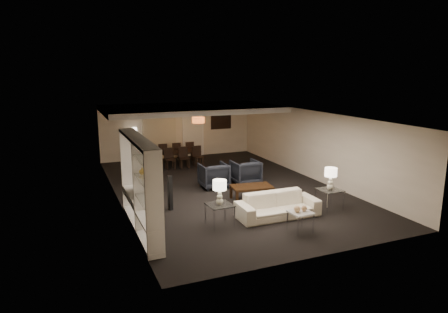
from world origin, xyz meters
TOP-DOWN VIEW (x-y plane):
  - floor at (0.00, 0.00)m, footprint 11.00×11.00m
  - ceiling at (0.00, 0.00)m, footprint 7.00×11.00m
  - wall_back at (0.00, 5.50)m, footprint 7.00×0.02m
  - wall_front at (0.00, -5.50)m, footprint 7.00×0.02m
  - wall_left at (-3.50, 0.00)m, footprint 0.02×11.00m
  - wall_right at (3.50, 0.00)m, footprint 0.02×11.00m
  - ceiling_soffit at (0.00, 3.50)m, footprint 7.00×4.00m
  - curtains at (-0.90, 5.42)m, footprint 1.50×0.12m
  - door at (0.70, 5.47)m, footprint 0.90×0.05m
  - painting at (2.10, 5.46)m, footprint 0.95×0.04m
  - media_unit at (-3.31, -2.60)m, footprint 0.38×3.40m
  - pendant_light at (0.30, 3.50)m, footprint 0.52×0.52m
  - sofa at (0.31, -3.07)m, footprint 2.26×0.91m
  - coffee_table at (0.31, -1.47)m, footprint 1.31×0.86m
  - armchair_left at (-0.29, 0.23)m, footprint 0.91×0.93m
  - armchair_right at (0.91, 0.23)m, footprint 0.90×0.92m
  - side_table_left at (-1.39, -3.07)m, footprint 0.65×0.65m
  - side_table_right at (2.01, -3.07)m, footprint 0.63×0.63m
  - table_lamp_left at (-1.39, -3.07)m, footprint 0.39×0.39m
  - table_lamp_right at (2.01, -3.07)m, footprint 0.39×0.39m
  - marble_table at (0.31, -4.17)m, footprint 0.54×0.54m
  - gold_gourd_a at (0.21, -4.17)m, footprint 0.16×0.16m
  - gold_gourd_b at (0.41, -4.17)m, footprint 0.14×0.14m
  - television at (-3.28, -1.94)m, footprint 1.10×0.14m
  - vase_blue at (-3.31, -3.90)m, footprint 0.17×0.17m
  - vase_amber at (-3.31, -3.06)m, footprint 0.15×0.15m
  - floor_speaker at (-2.25, -1.42)m, footprint 0.14×0.14m
  - dining_table at (-0.39, 3.96)m, footprint 1.72×1.07m
  - chair_nl at (-0.99, 3.31)m, footprint 0.41×0.41m
  - chair_nm at (-0.39, 3.31)m, footprint 0.41×0.41m
  - chair_nr at (0.21, 3.31)m, footprint 0.40×0.40m
  - chair_fl at (-0.99, 4.61)m, footprint 0.41×0.41m
  - chair_fm at (-0.39, 4.61)m, footprint 0.41×0.41m
  - chair_fr at (0.21, 4.61)m, footprint 0.40×0.40m
  - floor_lamp at (-2.04, 5.17)m, footprint 0.24×0.24m

SIDE VIEW (x-z plane):
  - floor at x=0.00m, z-range 0.00..0.00m
  - coffee_table at x=0.31m, z-range 0.00..0.44m
  - marble_table at x=0.31m, z-range 0.00..0.52m
  - dining_table at x=-0.39m, z-range 0.00..0.57m
  - side_table_left at x=-1.39m, z-range 0.00..0.58m
  - side_table_right at x=2.01m, z-range 0.00..0.58m
  - sofa at x=0.31m, z-range 0.00..0.66m
  - armchair_left at x=-0.29m, z-range 0.00..0.84m
  - armchair_right at x=0.91m, z-range 0.00..0.84m
  - chair_nl at x=-0.99m, z-range 0.00..0.85m
  - chair_nm at x=-0.39m, z-range 0.00..0.85m
  - chair_nr at x=0.21m, z-range 0.00..0.85m
  - chair_fl at x=-0.99m, z-range 0.00..0.85m
  - chair_fm at x=-0.39m, z-range 0.00..0.85m
  - chair_fr at x=0.21m, z-range 0.00..0.85m
  - floor_speaker at x=-2.25m, z-range 0.00..1.01m
  - gold_gourd_b at x=0.41m, z-range 0.52..0.66m
  - gold_gourd_a at x=0.21m, z-range 0.52..0.68m
  - floor_lamp at x=-2.04m, z-range 0.00..1.52m
  - table_lamp_left at x=-1.39m, z-range 0.58..1.22m
  - table_lamp_right at x=2.01m, z-range 0.58..1.22m
  - door at x=0.70m, z-range 0.00..2.10m
  - television at x=-3.28m, z-range 0.75..1.38m
  - vase_blue at x=-3.31m, z-range 1.06..1.24m
  - media_unit at x=-3.31m, z-range 0.00..2.35m
  - curtains at x=-0.90m, z-range 0.00..2.40m
  - wall_back at x=0.00m, z-range 0.00..2.50m
  - wall_front at x=0.00m, z-range 0.00..2.50m
  - wall_left at x=-3.50m, z-range 0.00..2.50m
  - wall_right at x=3.50m, z-range 0.00..2.50m
  - painting at x=2.10m, z-range 1.23..1.88m
  - vase_amber at x=-3.31m, z-range 1.56..1.72m
  - pendant_light at x=0.30m, z-range 1.80..2.04m
  - ceiling_soffit at x=0.00m, z-range 2.30..2.50m
  - ceiling at x=0.00m, z-range 2.49..2.51m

